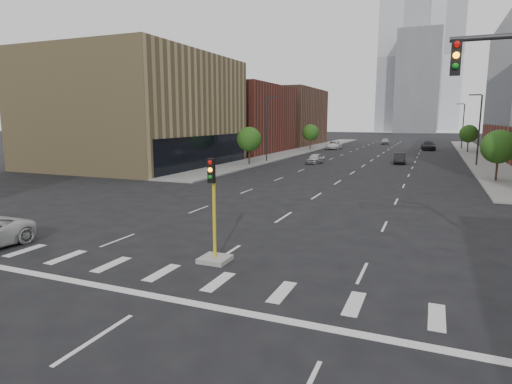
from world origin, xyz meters
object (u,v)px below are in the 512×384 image
Objects in this scene: median_traffic_signal at (214,240)px; car_mid_right at (400,158)px; car_deep_right at (428,146)px; car_distant at (385,141)px; car_near_left at (315,158)px; car_far_left at (333,145)px.

median_traffic_signal is 46.10m from car_mid_right.
car_deep_right is at bearing 79.37° from car_mid_right.
car_deep_right is 19.47m from car_distant.
car_mid_right is (10.64, 4.35, 0.04)m from car_near_left.
car_distant is (-6.63, 45.97, 0.03)m from car_mid_right.
median_traffic_signal is 1.00× the size of car_distant.
car_deep_right is (7.30, 75.09, -0.11)m from median_traffic_signal.
car_deep_right is 1.34× the size of car_distant.
car_mid_right is 0.75× the size of car_far_left.
car_mid_right is 29.35m from car_deep_right.
car_deep_right reaches higher than car_near_left.
car_mid_right reaches higher than car_near_left.
median_traffic_signal is 42.08m from car_near_left.
car_far_left is at bearing -115.50° from car_distant.
median_traffic_signal is 1.10× the size of car_near_left.
car_mid_right is at bearing -61.96° from car_far_left.
car_far_left is 1.00× the size of car_deep_right.
median_traffic_signal reaches higher than car_near_left.
median_traffic_signal reaches higher than car_mid_right.
car_near_left is 0.68× the size of car_far_left.
median_traffic_signal is at bearing -93.05° from car_distant.
car_mid_right is 29.02m from car_far_left.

